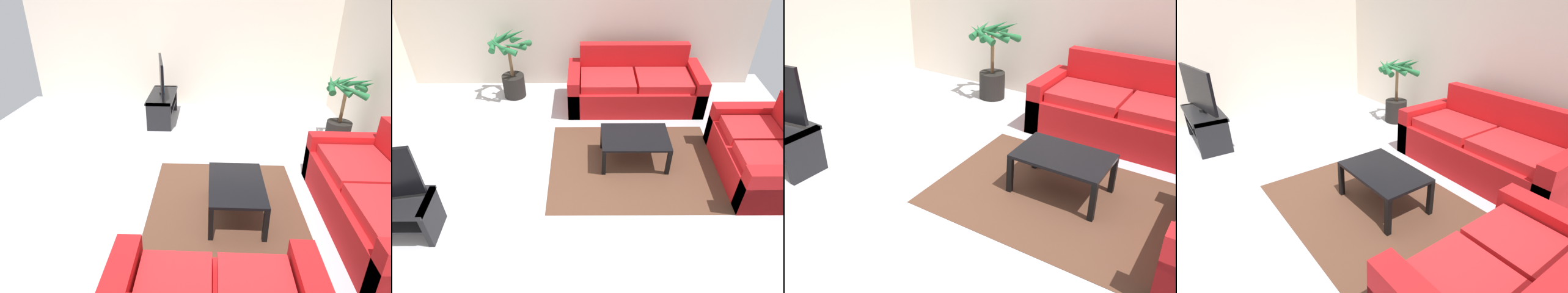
{
  "view_description": "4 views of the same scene",
  "coord_description": "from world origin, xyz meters",
  "views": [
    {
      "loc": [
        3.67,
        0.57,
        2.28
      ],
      "look_at": [
        0.22,
        0.41,
        0.57
      ],
      "focal_mm": 30.44,
      "sensor_mm": 36.0,
      "label": 1
    },
    {
      "loc": [
        0.1,
        -2.64,
        3.12
      ],
      "look_at": [
        0.12,
        0.51,
        0.53
      ],
      "focal_mm": 31.88,
      "sensor_mm": 36.0,
      "label": 2
    },
    {
      "loc": [
        2.0,
        -2.44,
        2.35
      ],
      "look_at": [
        0.12,
        0.38,
        0.52
      ],
      "focal_mm": 39.65,
      "sensor_mm": 36.0,
      "label": 3
    },
    {
      "loc": [
        2.93,
        -0.87,
        1.98
      ],
      "look_at": [
        0.51,
        0.88,
        0.58
      ],
      "focal_mm": 29.32,
      "sensor_mm": 36.0,
      "label": 4
    }
  ],
  "objects": [
    {
      "name": "ground_plane",
      "position": [
        0.0,
        0.0,
        0.0
      ],
      "size": [
        6.6,
        6.6,
        0.0
      ],
      "primitive_type": "plane",
      "color": "#B2B2B7"
    },
    {
      "name": "area_rug",
      "position": [
        0.73,
        0.76,
        0.0
      ],
      "size": [
        2.2,
        1.7,
        0.01
      ],
      "primitive_type": "cube",
      "color": "#513323",
      "rests_on": "ground"
    },
    {
      "name": "coffee_table",
      "position": [
        0.73,
        0.86,
        0.35
      ],
      "size": [
        0.86,
        0.58,
        0.4
      ],
      "color": "black",
      "rests_on": "ground"
    },
    {
      "name": "potted_palm",
      "position": [
        -1.11,
        2.56,
        0.5
      ],
      "size": [
        0.71,
        0.69,
        1.09
      ],
      "color": "black",
      "rests_on": "ground"
    },
    {
      "name": "wall_back",
      "position": [
        0.0,
        3.0,
        1.35
      ],
      "size": [
        6.0,
        0.06,
        2.7
      ],
      "primitive_type": "cube",
      "color": "beige",
      "rests_on": "ground"
    },
    {
      "name": "couch_main",
      "position": [
        0.87,
        2.28,
        0.3
      ],
      "size": [
        2.1,
        0.9,
        0.9
      ],
      "color": "red",
      "rests_on": "ground"
    },
    {
      "name": "tv",
      "position": [
        -2.03,
        -0.29,
        0.82
      ],
      "size": [
        1.04,
        0.22,
        0.63
      ],
      "color": "black",
      "rests_on": "tv_stand"
    },
    {
      "name": "wall_left",
      "position": [
        -3.0,
        0.0,
        1.35
      ],
      "size": [
        0.06,
        6.0,
        2.7
      ],
      "primitive_type": "cube",
      "color": "beige",
      "rests_on": "ground"
    },
    {
      "name": "tv_stand",
      "position": [
        -2.03,
        -0.3,
        0.32
      ],
      "size": [
        1.1,
        0.45,
        0.49
      ],
      "color": "black",
      "rests_on": "ground"
    }
  ]
}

